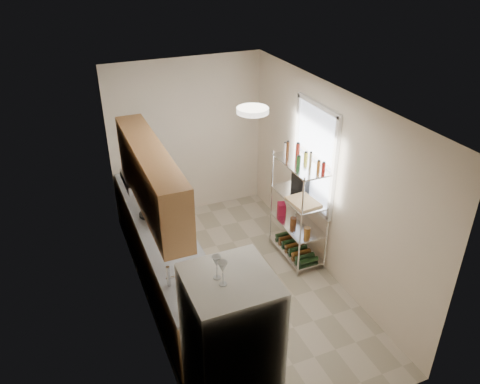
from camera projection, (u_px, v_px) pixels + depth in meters
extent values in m
cube|color=#AFA48E|center=(241.00, 285.00, 6.36)|extent=(2.50, 4.40, 0.01)
cube|color=white|center=(241.00, 99.00, 5.10)|extent=(2.50, 4.40, 0.01)
cube|color=beige|center=(188.00, 139.00, 7.51)|extent=(2.50, 0.01, 2.60)
cube|color=beige|center=(343.00, 323.00, 3.95)|extent=(2.50, 0.01, 2.60)
cube|color=beige|center=(140.00, 224.00, 5.31)|extent=(0.01, 4.40, 2.60)
cube|color=beige|center=(329.00, 183.00, 6.16)|extent=(0.01, 4.40, 2.60)
cube|color=#AC7649|center=(164.00, 257.00, 6.20)|extent=(0.60, 3.48, 0.86)
cube|color=gray|center=(163.00, 228.00, 5.98)|extent=(0.63, 3.51, 0.04)
cube|color=#B7BABC|center=(187.00, 283.00, 5.05)|extent=(0.52, 0.44, 0.04)
cube|color=#B7BABC|center=(159.00, 203.00, 7.37)|extent=(0.01, 0.55, 0.72)
cube|color=#AC7649|center=(151.00, 177.00, 5.21)|extent=(0.33, 2.20, 0.72)
cube|color=#B7BABC|center=(144.00, 179.00, 6.07)|extent=(0.50, 0.60, 0.12)
cube|color=white|center=(315.00, 156.00, 6.31)|extent=(0.06, 1.00, 1.46)
cube|color=silver|center=(296.00, 250.00, 6.90)|extent=(0.45, 0.90, 0.02)
cube|color=silver|center=(298.00, 224.00, 6.68)|extent=(0.45, 0.90, 0.02)
cube|color=silver|center=(300.00, 197.00, 6.46)|extent=(0.45, 0.90, 0.02)
cube|color=silver|center=(302.00, 164.00, 6.22)|extent=(0.45, 0.90, 0.02)
cylinder|color=silver|center=(301.00, 230.00, 6.14)|extent=(0.02, 0.02, 1.55)
cylinder|color=silver|center=(271.00, 199.00, 6.85)|extent=(0.02, 0.02, 1.55)
cylinder|color=silver|center=(328.00, 223.00, 6.29)|extent=(0.02, 0.02, 1.55)
cylinder|color=silver|center=(297.00, 194.00, 6.99)|extent=(0.02, 0.02, 1.55)
cylinder|color=white|center=(253.00, 110.00, 4.88)|extent=(0.34, 0.34, 0.05)
cube|color=white|center=(231.00, 356.00, 4.17)|extent=(0.73, 0.73, 1.76)
cylinder|color=white|center=(161.00, 216.00, 6.00)|extent=(0.26, 0.26, 0.21)
cylinder|color=black|center=(148.00, 214.00, 6.20)|extent=(0.28, 0.28, 0.04)
cylinder|color=black|center=(157.00, 209.00, 6.32)|extent=(0.32, 0.32, 0.05)
cube|color=tan|center=(303.00, 202.00, 6.29)|extent=(0.37, 0.46, 0.03)
cube|color=black|center=(301.00, 181.00, 6.57)|extent=(0.21, 0.26, 0.26)
cube|color=maroon|center=(281.00, 209.00, 6.87)|extent=(0.15, 0.17, 0.17)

